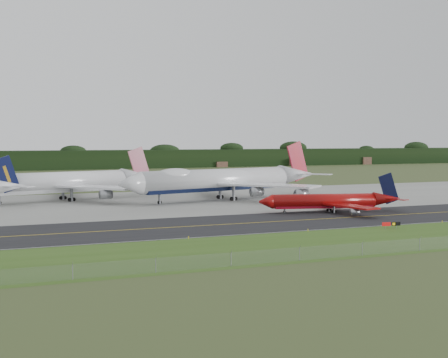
% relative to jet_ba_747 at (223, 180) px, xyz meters
% --- Properties ---
extents(ground, '(600.00, 600.00, 0.00)m').
position_rel_jet_ba_747_xyz_m(ground, '(-7.79, -49.12, -6.42)').
color(ground, '#3B4922').
rests_on(ground, ground).
extents(grass_verge, '(400.00, 30.00, 0.01)m').
position_rel_jet_ba_747_xyz_m(grass_verge, '(-7.79, -84.12, -6.41)').
color(grass_verge, '#345519').
rests_on(grass_verge, ground).
extents(taxiway, '(400.00, 32.00, 0.02)m').
position_rel_jet_ba_747_xyz_m(taxiway, '(-7.79, -53.12, -6.41)').
color(taxiway, black).
rests_on(taxiway, ground).
extents(apron, '(400.00, 78.00, 0.01)m').
position_rel_jet_ba_747_xyz_m(apron, '(-7.79, 1.88, -6.41)').
color(apron, gray).
rests_on(apron, ground).
extents(taxiway_centreline, '(400.00, 0.40, 0.00)m').
position_rel_jet_ba_747_xyz_m(taxiway_centreline, '(-7.79, -53.12, -6.39)').
color(taxiway_centreline, yellow).
rests_on(taxiway_centreline, taxiway).
extents(taxiway_edge_line, '(400.00, 0.25, 0.00)m').
position_rel_jet_ba_747_xyz_m(taxiway_edge_line, '(-7.79, -68.62, -6.39)').
color(taxiway_edge_line, silver).
rests_on(taxiway_edge_line, taxiway).
extents(perimeter_fence, '(320.00, 0.10, 320.00)m').
position_rel_jet_ba_747_xyz_m(perimeter_fence, '(-7.79, -97.12, -5.32)').
color(perimeter_fence, slate).
rests_on(perimeter_fence, ground).
extents(horizon_treeline, '(700.00, 25.00, 12.00)m').
position_rel_jet_ba_747_xyz_m(horizon_treeline, '(-7.79, 224.64, -0.95)').
color(horizon_treeline, black).
rests_on(horizon_treeline, ground).
extents(jet_ba_747, '(74.32, 60.52, 18.85)m').
position_rel_jet_ba_747_xyz_m(jet_ba_747, '(0.00, 0.00, 0.00)').
color(jet_ba_747, silver).
rests_on(jet_ba_747, ground).
extents(jet_red_737, '(38.71, 30.99, 10.55)m').
position_rel_jet_ba_747_xyz_m(jet_red_737, '(14.46, -41.88, -3.50)').
color(jet_red_737, maroon).
rests_on(jet_red_737, ground).
extents(jet_star_tail, '(63.69, 52.22, 16.99)m').
position_rel_jet_ba_747_xyz_m(jet_star_tail, '(-46.75, 17.23, -0.75)').
color(jet_star_tail, white).
rests_on(jet_star_tail, ground).
extents(taxiway_sign, '(4.31, 0.83, 1.44)m').
position_rel_jet_ba_747_xyz_m(taxiway_sign, '(10.28, -73.13, -5.40)').
color(taxiway_sign, slate).
rests_on(taxiway_sign, ground).
extents(edge_marker_left, '(0.16, 0.16, 0.50)m').
position_rel_jet_ba_747_xyz_m(edge_marker_left, '(-35.33, -69.62, -6.17)').
color(edge_marker_left, yellow).
rests_on(edge_marker_left, ground).
extents(edge_marker_center, '(0.16, 0.16, 0.50)m').
position_rel_jet_ba_747_xyz_m(edge_marker_center, '(-8.51, -69.62, -6.17)').
color(edge_marker_center, yellow).
rests_on(edge_marker_center, ground).
extents(edge_marker_right, '(0.16, 0.16, 0.50)m').
position_rel_jet_ba_747_xyz_m(edge_marker_right, '(27.44, -69.62, -6.17)').
color(edge_marker_right, yellow).
rests_on(edge_marker_right, ground).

